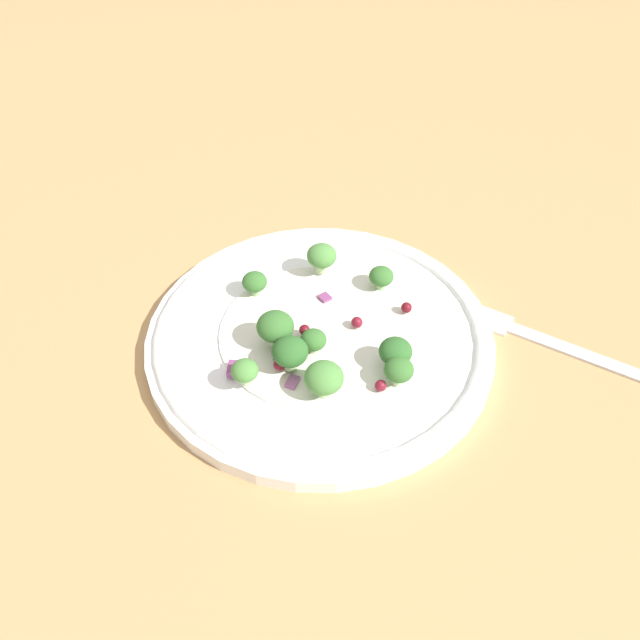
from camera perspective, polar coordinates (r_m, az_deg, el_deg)
ground_plane at (r=59.09cm, az=0.88°, el=-1.12°), size 180.00×180.00×2.00cm
plate at (r=56.27cm, az=0.00°, el=-1.34°), size 27.96×27.96×1.70cm
dressing_pool at (r=55.96cm, az=0.00°, el=-1.02°), size 16.22×16.22×0.20cm
broccoli_floret_0 at (r=59.86cm, az=0.14°, el=5.23°), size 2.58×2.58×2.61cm
broccoli_floret_1 at (r=53.60cm, az=-3.68°, el=-0.59°), size 2.92×2.92×2.95cm
broccoli_floret_2 at (r=59.11cm, az=5.03°, el=3.55°), size 2.10×2.10×2.12cm
broccoli_floret_3 at (r=58.57cm, az=-5.37°, el=3.09°), size 2.11×2.11×2.14cm
broccoli_floret_4 at (r=52.48cm, az=6.19°, el=-2.62°), size 2.53×2.53×2.56cm
broccoli_floret_5 at (r=51.37cm, az=6.47°, el=-4.11°), size 2.21×2.21×2.24cm
broccoli_floret_6 at (r=51.93cm, az=-2.46°, el=-2.65°), size 2.75×2.75×2.78cm
broccoli_floret_7 at (r=50.34cm, az=0.33°, el=-4.80°), size 2.88×2.88×2.92cm
broccoli_floret_8 at (r=50.96cm, az=-6.18°, el=-4.17°), size 2.03×2.03×2.06cm
broccoli_floret_9 at (r=53.68cm, az=-0.54°, el=-1.68°), size 2.04×2.04×2.06cm
cranberry_0 at (r=55.86cm, az=3.04°, el=-0.19°), size 0.93×0.93×0.93cm
cranberry_1 at (r=57.41cm, az=7.09°, el=1.02°), size 0.90×0.90×0.90cm
cranberry_2 at (r=54.92cm, az=-1.27°, el=-0.82°), size 0.88×0.88×0.88cm
cranberry_3 at (r=52.39cm, az=-3.32°, el=-3.64°), size 0.98×0.98×0.98cm
cranberry_4 at (r=51.56cm, az=4.98°, el=-5.37°), size 0.88×0.88×0.88cm
onion_bit_0 at (r=53.03cm, az=-6.95°, el=-4.00°), size 1.67×1.54×0.55cm
onion_bit_1 at (r=52.16cm, az=-2.26°, el=-5.12°), size 1.43×1.36×0.45cm
onion_bit_2 at (r=54.09cm, az=-3.25°, el=-2.96°), size 1.24×1.35×0.41cm
onion_bit_3 at (r=58.70cm, az=0.74°, el=1.89°), size 1.19×1.15×0.37cm
fork at (r=59.69cm, az=19.26°, el=-2.02°), size 14.69×14.15×0.50cm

